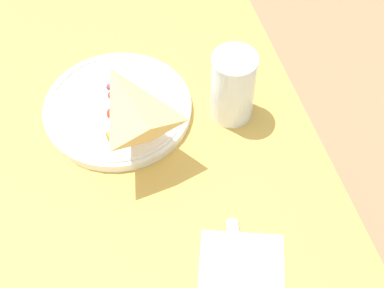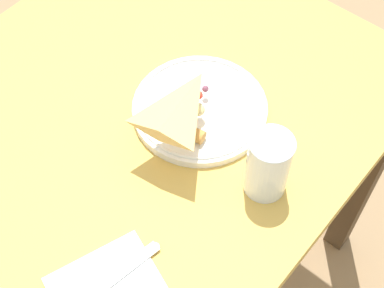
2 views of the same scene
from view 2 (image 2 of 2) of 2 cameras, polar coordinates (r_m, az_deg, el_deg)
dining_table at (r=1.13m, az=-7.88°, el=-3.12°), size 1.11×0.77×0.76m
plate_pizza at (r=1.05m, az=0.73°, el=3.58°), size 0.24×0.24×0.05m
milk_glass at (r=0.94m, az=7.36°, el=-2.13°), size 0.07×0.07×0.13m
napkin_folded at (r=0.91m, az=-8.37°, el=-13.43°), size 0.19×0.16×0.00m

